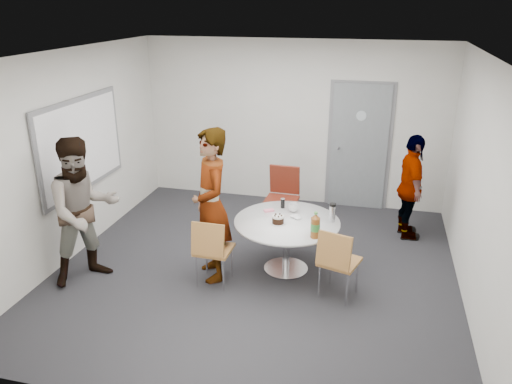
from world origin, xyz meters
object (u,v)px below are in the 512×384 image
(chair_near_right, at_px, (337,258))
(table, at_px, (289,228))
(person_main, at_px, (211,206))
(whiteboard, at_px, (82,145))
(person_left, at_px, (84,211))
(chair_near_left, at_px, (211,247))
(chair_far, at_px, (283,192))
(person_right, at_px, (411,188))
(door, at_px, (359,147))

(chair_near_right, bearing_deg, table, 158.48)
(table, distance_m, person_main, 1.02)
(whiteboard, bearing_deg, person_main, -13.33)
(whiteboard, relative_size, chair_near_right, 2.17)
(person_main, bearing_deg, person_left, -105.70)
(chair_near_left, height_order, chair_far, chair_far)
(whiteboard, relative_size, person_left, 1.05)
(table, bearing_deg, person_left, -161.83)
(chair_near_right, bearing_deg, person_right, 82.78)
(chair_near_right, distance_m, person_main, 1.61)
(door, bearing_deg, person_left, -133.88)
(door, distance_m, person_right, 1.32)
(table, xyz_separation_m, person_right, (1.50, 1.38, 0.17))
(chair_far, bearing_deg, whiteboard, 24.08)
(door, relative_size, person_right, 1.38)
(door, xyz_separation_m, person_right, (0.80, -1.01, -0.26))
(whiteboard, distance_m, person_right, 4.59)
(person_main, bearing_deg, chair_near_left, -15.63)
(whiteboard, relative_size, person_right, 1.24)
(table, height_order, chair_near_left, table)
(whiteboard, distance_m, chair_far, 2.89)
(table, relative_size, chair_far, 1.34)
(whiteboard, height_order, chair_near_left, whiteboard)
(chair_near_right, height_order, person_left, person_left)
(whiteboard, relative_size, table, 1.44)
(table, distance_m, chair_far, 1.22)
(chair_near_right, bearing_deg, chair_near_left, -160.11)
(chair_near_left, height_order, person_main, person_main)
(person_left, bearing_deg, door, -4.81)
(chair_near_left, height_order, person_right, person_right)
(door, relative_size, chair_far, 2.15)
(door, xyz_separation_m, chair_near_left, (-1.52, -2.99, -0.49))
(door, height_order, person_left, door)
(table, bearing_deg, chair_far, 104.92)
(chair_near_left, bearing_deg, chair_far, 75.01)
(chair_far, bearing_deg, chair_near_left, 75.37)
(whiteboard, bearing_deg, chair_near_right, -10.18)
(table, relative_size, chair_near_right, 1.51)
(chair_near_right, distance_m, person_left, 3.03)
(whiteboard, height_order, chair_near_right, whiteboard)
(person_right, bearing_deg, whiteboard, 95.69)
(chair_near_left, xyz_separation_m, chair_near_right, (1.47, 0.08, -0.00))
(table, height_order, chair_far, table)
(door, relative_size, person_main, 1.11)
(chair_near_left, bearing_deg, whiteboard, 161.98)
(door, bearing_deg, chair_near_left, -116.99)
(whiteboard, relative_size, chair_far, 1.93)
(person_main, height_order, person_left, person_main)
(whiteboard, bearing_deg, chair_near_left, -19.14)
(chair_far, bearing_deg, door, -128.18)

